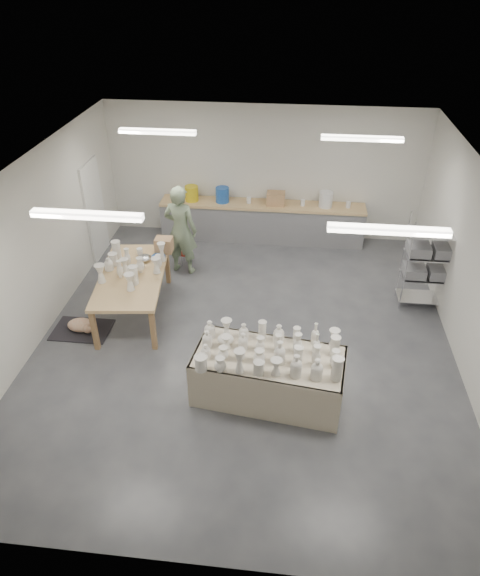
# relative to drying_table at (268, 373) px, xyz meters

# --- Properties ---
(room) EXTENTS (8.00, 8.02, 3.00)m
(room) POSITION_rel_drying_table_xyz_m (-0.59, 1.43, 1.61)
(room) COLOR #424449
(room) RESTS_ON ground
(back_counter) EXTENTS (4.60, 0.60, 1.24)m
(back_counter) POSITION_rel_drying_table_xyz_m (-0.49, 5.02, 0.04)
(back_counter) COLOR tan
(back_counter) RESTS_ON ground
(wire_shelf) EXTENTS (0.88, 0.48, 1.80)m
(wire_shelf) POSITION_rel_drying_table_xyz_m (2.72, 2.74, 0.48)
(wire_shelf) COLOR silver
(wire_shelf) RESTS_ON ground
(drying_table) EXTENTS (2.28, 1.30, 1.14)m
(drying_table) POSITION_rel_drying_table_xyz_m (0.00, 0.00, 0.00)
(drying_table) COLOR olive
(drying_table) RESTS_ON ground
(work_table) EXTENTS (1.36, 2.33, 1.20)m
(work_table) POSITION_rel_drying_table_xyz_m (-2.55, 1.97, 0.41)
(work_table) COLOR tan
(work_table) RESTS_ON ground
(rug) EXTENTS (1.00, 0.70, 0.02)m
(rug) POSITION_rel_drying_table_xyz_m (-3.38, 1.22, -0.43)
(rug) COLOR black
(rug) RESTS_ON ground
(cat) EXTENTS (0.56, 0.45, 0.21)m
(cat) POSITION_rel_drying_table_xyz_m (-3.36, 1.21, -0.32)
(cat) COLOR white
(cat) RESTS_ON rug
(potter) EXTENTS (0.76, 0.58, 1.88)m
(potter) POSITION_rel_drying_table_xyz_m (-2.01, 3.45, 0.50)
(potter) COLOR gray
(potter) RESTS_ON ground
(red_stool) EXTENTS (0.31, 0.31, 0.29)m
(red_stool) POSITION_rel_drying_table_xyz_m (-2.01, 3.72, -0.19)
(red_stool) COLOR #B22819
(red_stool) RESTS_ON ground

